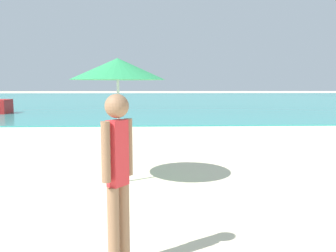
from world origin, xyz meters
The scene contains 3 objects.
water centered at (0.00, 45.63, 0.03)m, with size 160.00×60.00×0.06m, color teal.
person_standing centered at (-0.89, 3.87, 0.99)m, with size 0.27×0.34×1.74m.
beach_umbrella centered at (-1.19, 6.94, 2.11)m, with size 1.73×1.73×2.31m.
Camera 1 is at (-0.54, 0.58, 1.83)m, focal length 36.93 mm.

